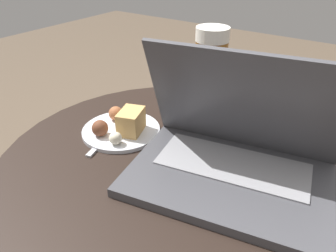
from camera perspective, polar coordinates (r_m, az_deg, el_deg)
The scene contains 5 objects.
table at distance 0.75m, azimuth 1.55°, elevation -12.39°, with size 0.74×0.74×0.51m.
laptop at distance 0.62m, azimuth 11.23°, elevation -4.75°, with size 0.40×0.31×0.24m.
beer_glass at distance 0.80m, azimuth 7.31°, elevation 9.02°, with size 0.08×0.08×0.22m.
snack_plate at distance 0.76m, azimuth -8.07°, elevation -0.11°, with size 0.18×0.18×0.06m.
fork at distance 0.77m, azimuth -10.01°, elevation -1.25°, with size 0.06×0.17×0.00m.
Camera 1 is at (0.30, -0.46, 0.91)m, focal length 35.00 mm.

